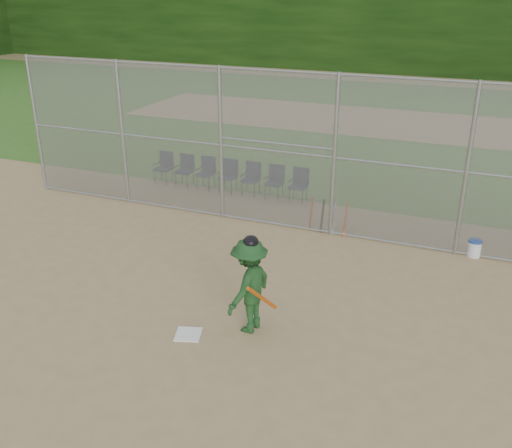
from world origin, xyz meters
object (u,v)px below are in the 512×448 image
at_px(home_plate, 188,334).
at_px(batter_at_plate, 249,285).
at_px(water_cooler, 474,248).
at_px(chair_0, 163,168).

distance_m(home_plate, batter_at_plate, 1.44).
xyz_separation_m(home_plate, water_cooler, (4.60, 5.35, 0.20)).
xyz_separation_m(home_plate, batter_at_plate, (0.95, 0.61, 0.90)).
relative_size(water_cooler, chair_0, 0.42).
bearing_deg(batter_at_plate, home_plate, -147.35).
bearing_deg(batter_at_plate, water_cooler, 52.41).
xyz_separation_m(batter_at_plate, chair_0, (-5.72, 6.60, -0.43)).
height_order(home_plate, chair_0, chair_0).
distance_m(home_plate, chair_0, 8.66).
bearing_deg(chair_0, water_cooler, -11.24).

